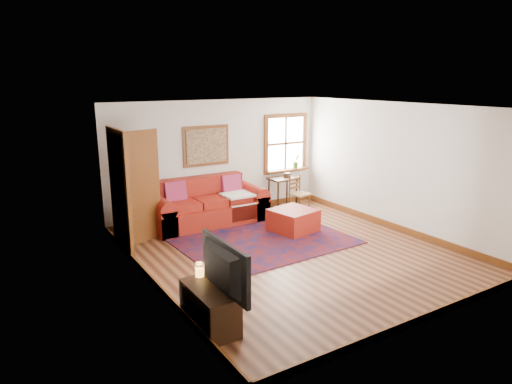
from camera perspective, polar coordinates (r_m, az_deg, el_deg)
ground at (r=7.99m, az=4.56°, el=-7.56°), size 5.50×5.50×0.00m
room_envelope at (r=7.55m, az=4.74°, el=4.21°), size 5.04×5.54×2.52m
window at (r=10.79m, az=3.88°, el=5.37°), size 1.18×0.20×1.38m
doorway at (r=8.28m, az=-15.29°, el=0.51°), size 0.89×1.08×2.14m
framed_artwork at (r=9.72m, az=-6.23°, el=5.76°), size 1.05×0.07×0.85m
persian_rug at (r=8.56m, az=0.72°, el=-5.94°), size 3.13×2.55×0.02m
red_leather_sofa at (r=9.51m, az=-6.06°, el=-2.05°), size 2.41×0.99×0.94m
red_ottoman at (r=9.00m, az=4.66°, el=-3.56°), size 0.91×0.91×0.44m
side_table at (r=10.42m, az=3.37°, el=1.11°), size 0.61×0.46×0.73m
ladder_back_chair at (r=10.28m, az=5.28°, el=-0.05°), size 0.45×0.43×0.83m
media_cabinet at (r=5.70m, az=-5.83°, el=-14.18°), size 0.41×0.91×0.50m
television at (r=5.32m, az=-4.96°, el=-9.57°), size 0.14×1.08×0.62m
candle_hurricane at (r=5.87m, az=-7.08°, el=-9.69°), size 0.12×0.12×0.18m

